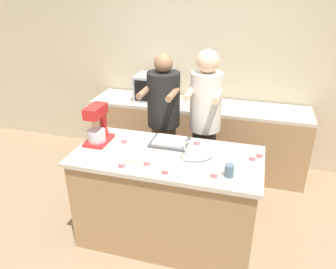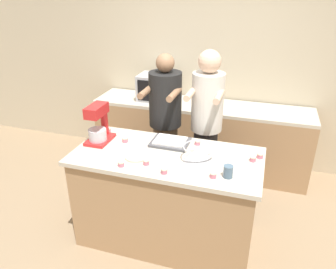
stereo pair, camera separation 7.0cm
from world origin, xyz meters
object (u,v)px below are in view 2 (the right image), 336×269
(drinking_glass, at_px, (228,171))
(cupcake_2, at_px, (253,158))
(mixing_bowl, at_px, (199,153))
(person_left, at_px, (165,127))
(person_right, at_px, (206,128))
(cupcake_6, at_px, (198,142))
(cupcake_3, at_px, (260,155))
(cupcake_4, at_px, (108,130))
(stand_mixer, at_px, (99,126))
(cupcake_1, at_px, (121,163))
(cupcake_7, at_px, (164,170))
(cupcake_5, at_px, (146,161))
(baking_tray, at_px, (170,142))
(cupcake_0, at_px, (125,139))
(cupcake_8, at_px, (213,174))
(microwave_oven, at_px, (157,88))
(small_plate, at_px, (136,156))

(drinking_glass, relative_size, cupcake_2, 1.76)
(mixing_bowl, bearing_deg, person_left, 127.15)
(person_right, bearing_deg, cupcake_6, -90.10)
(cupcake_3, height_order, cupcake_6, same)
(cupcake_2, distance_m, cupcake_3, 0.09)
(cupcake_4, bearing_deg, stand_mixer, -85.53)
(mixing_bowl, height_order, cupcake_1, mixing_bowl)
(cupcake_7, bearing_deg, cupcake_5, 154.92)
(stand_mixer, relative_size, baking_tray, 1.05)
(person_left, distance_m, cupcake_0, 0.61)
(person_left, xyz_separation_m, cupcake_8, (0.69, -0.93, 0.08))
(cupcake_5, xyz_separation_m, cupcake_6, (0.33, 0.49, 0.00))
(stand_mixer, xyz_separation_m, cupcake_4, (-0.02, 0.21, -0.13))
(cupcake_8, bearing_deg, cupcake_2, 52.11)
(drinking_glass, height_order, cupcake_6, drinking_glass)
(microwave_oven, distance_m, cupcake_0, 1.35)
(small_plate, bearing_deg, cupcake_5, -35.82)
(person_right, bearing_deg, stand_mixer, -146.25)
(person_left, height_order, baking_tray, person_left)
(cupcake_1, bearing_deg, person_right, 62.10)
(microwave_oven, bearing_deg, stand_mixer, -94.37)
(baking_tray, xyz_separation_m, cupcake_3, (0.83, -0.04, 0.01))
(stand_mixer, height_order, baking_tray, stand_mixer)
(person_left, relative_size, stand_mixer, 4.56)
(cupcake_2, xyz_separation_m, cupcake_7, (-0.67, -0.42, 0.00))
(mixing_bowl, relative_size, cupcake_0, 4.80)
(person_right, relative_size, cupcake_3, 30.57)
(mixing_bowl, xyz_separation_m, cupcake_0, (-0.75, 0.13, -0.04))
(baking_tray, xyz_separation_m, cupcake_6, (0.25, 0.05, 0.01))
(baking_tray, xyz_separation_m, cupcake_4, (-0.68, 0.05, 0.01))
(baking_tray, xyz_separation_m, cupcake_1, (-0.27, -0.53, 0.01))
(cupcake_0, xyz_separation_m, cupcake_7, (0.53, -0.43, 0.00))
(cupcake_7, xyz_separation_m, cupcake_8, (0.39, 0.06, 0.00))
(cupcake_1, bearing_deg, drinking_glass, 6.63)
(drinking_glass, height_order, cupcake_8, drinking_glass)
(cupcake_6, bearing_deg, cupcake_2, -17.34)
(cupcake_5, bearing_deg, mixing_bowl, 26.70)
(person_right, distance_m, cupcake_2, 0.77)
(cupcake_6, bearing_deg, cupcake_7, -103.93)
(mixing_bowl, height_order, cupcake_3, mixing_bowl)
(cupcake_8, bearing_deg, stand_mixer, 164.88)
(cupcake_4, bearing_deg, mixing_bowl, -15.83)
(baking_tray, distance_m, cupcake_4, 0.68)
(person_left, distance_m, cupcake_4, 0.64)
(baking_tray, distance_m, cupcake_0, 0.44)
(person_right, distance_m, cupcake_4, 1.02)
(cupcake_4, height_order, cupcake_6, same)
(baking_tray, height_order, cupcake_4, cupcake_4)
(person_right, xyz_separation_m, mixing_bowl, (0.07, -0.69, 0.08))
(baking_tray, bearing_deg, cupcake_2, -8.03)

